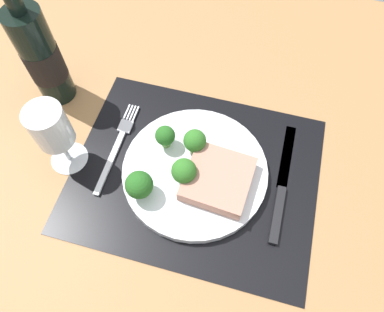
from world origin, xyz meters
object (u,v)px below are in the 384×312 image
(fork, at_px, (117,146))
(wine_glass, at_px, (52,130))
(plate, at_px, (195,171))
(knife, at_px, (281,190))
(steak, at_px, (218,179))
(wine_bottle, at_px, (41,55))

(fork, distance_m, wine_glass, 0.12)
(plate, xyz_separation_m, knife, (0.15, 0.01, -0.00))
(steak, xyz_separation_m, wine_bottle, (-0.35, 0.12, 0.07))
(plate, relative_size, steak, 2.34)
(wine_bottle, bearing_deg, fork, -29.46)
(steak, xyz_separation_m, knife, (0.11, 0.02, -0.03))
(wine_bottle, bearing_deg, wine_glass, -58.35)
(plate, height_order, fork, plate)
(knife, distance_m, wine_bottle, 0.47)
(knife, distance_m, wine_glass, 0.39)
(fork, relative_size, wine_glass, 1.37)
(knife, bearing_deg, wine_bottle, 164.94)
(plate, xyz_separation_m, steak, (0.04, -0.01, 0.02))
(knife, relative_size, wine_bottle, 0.78)
(wine_bottle, bearing_deg, plate, -18.47)
(plate, relative_size, wine_glass, 1.78)
(steak, bearing_deg, knife, 10.16)
(wine_bottle, xyz_separation_m, wine_glass, (0.08, -0.13, -0.01))
(knife, bearing_deg, wine_glass, -177.70)
(knife, relative_size, wine_glass, 1.64)
(plate, relative_size, knife, 1.08)
(fork, bearing_deg, wine_bottle, 150.45)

